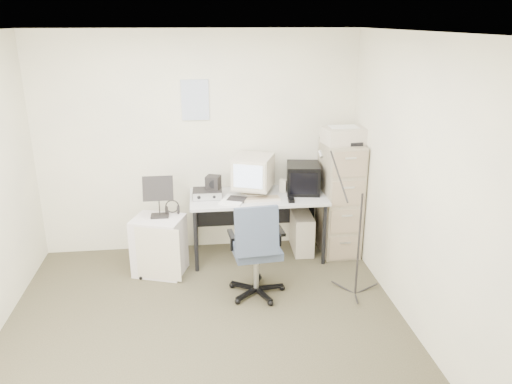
{
  "coord_description": "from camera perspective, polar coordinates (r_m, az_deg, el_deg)",
  "views": [
    {
      "loc": [
        -0.02,
        -3.73,
        2.59
      ],
      "look_at": [
        0.55,
        0.95,
        0.95
      ],
      "focal_mm": 35.0,
      "sensor_mm": 36.0,
      "label": 1
    }
  ],
  "objects": [
    {
      "name": "printer",
      "position": [
        5.54,
        10.07,
        6.36
      ],
      "size": [
        0.48,
        0.36,
        0.17
      ],
      "primitive_type": "cube",
      "rotation": [
        0.0,
        0.0,
        0.13
      ],
      "color": "beige",
      "rests_on": "filing_cabinet"
    },
    {
      "name": "ceiling",
      "position": [
        3.73,
        -6.97,
        17.66
      ],
      "size": [
        3.6,
        3.6,
        0.01
      ],
      "primitive_type": "cube",
      "color": "white",
      "rests_on": "ground"
    },
    {
      "name": "pc_tower",
      "position": [
        5.88,
        5.26,
        -4.6
      ],
      "size": [
        0.23,
        0.49,
        0.45
      ],
      "primitive_type": "cube",
      "rotation": [
        0.0,
        0.0,
        -0.04
      ],
      "color": "beige",
      "rests_on": "floor"
    },
    {
      "name": "filing_cabinet",
      "position": [
        5.78,
        9.54,
        -0.68
      ],
      "size": [
        0.4,
        0.6,
        1.3
      ],
      "primitive_type": "cube",
      "color": "#A9A090",
      "rests_on": "floor"
    },
    {
      "name": "desk",
      "position": [
        5.67,
        0.19,
        -3.9
      ],
      "size": [
        1.5,
        0.7,
        0.73
      ],
      "primitive_type": "cube",
      "color": "silver",
      "rests_on": "floor"
    },
    {
      "name": "mouse",
      "position": [
        5.37,
        4.04,
        -0.91
      ],
      "size": [
        0.08,
        0.12,
        0.03
      ],
      "primitive_type": "cube",
      "rotation": [
        0.0,
        0.0,
        -0.08
      ],
      "color": "black",
      "rests_on": "desk"
    },
    {
      "name": "mic_stand",
      "position": [
        4.87,
        11.79,
        -4.23
      ],
      "size": [
        0.02,
        0.02,
        1.38
      ],
      "primitive_type": "cylinder",
      "rotation": [
        0.0,
        0.0,
        1.61
      ],
      "color": "black",
      "rests_on": "floor"
    },
    {
      "name": "desk_speaker",
      "position": [
        5.65,
        3.11,
        0.72
      ],
      "size": [
        0.1,
        0.1,
        0.14
      ],
      "primitive_type": "cube",
      "rotation": [
        0.0,
        0.0,
        -0.37
      ],
      "color": "beige",
      "rests_on": "desk"
    },
    {
      "name": "office_chair",
      "position": [
        4.84,
        0.02,
        -6.43
      ],
      "size": [
        0.63,
        0.63,
        1.0
      ],
      "primitive_type": "cube",
      "rotation": [
        0.0,
        0.0,
        0.1
      ],
      "color": "#364052",
      "rests_on": "floor"
    },
    {
      "name": "radio_receiver",
      "position": [
        5.5,
        -5.57,
        -0.17
      ],
      "size": [
        0.33,
        0.24,
        0.09
      ],
      "primitive_type": "cube",
      "rotation": [
        0.0,
        0.0,
        -0.03
      ],
      "color": "black",
      "rests_on": "desk"
    },
    {
      "name": "side_cart",
      "position": [
        5.42,
        -10.99,
        -6.02
      ],
      "size": [
        0.61,
        0.54,
        0.62
      ],
      "primitive_type": "cube",
      "rotation": [
        0.0,
        0.0,
        -0.33
      ],
      "color": "silver",
      "rests_on": "floor"
    },
    {
      "name": "radio_speaker",
      "position": [
        5.49,
        -4.91,
        1.11
      ],
      "size": [
        0.18,
        0.18,
        0.15
      ],
      "primitive_type": "cube",
      "rotation": [
        0.0,
        0.0,
        -0.35
      ],
      "color": "black",
      "rests_on": "radio_receiver"
    },
    {
      "name": "wall_back",
      "position": [
        5.69,
        -6.58,
        5.44
      ],
      "size": [
        3.6,
        0.02,
        2.5
      ],
      "primitive_type": "cube",
      "color": "#F8F1C7",
      "rests_on": "ground"
    },
    {
      "name": "wall_front",
      "position": [
        2.35,
        -5.43,
        -15.75
      ],
      "size": [
        3.6,
        0.02,
        2.5
      ],
      "primitive_type": "cube",
      "color": "#F8F1C7",
      "rests_on": "ground"
    },
    {
      "name": "papers",
      "position": [
        5.38,
        -2.6,
        -0.93
      ],
      "size": [
        0.34,
        0.39,
        0.02
      ],
      "primitive_type": "cube",
      "rotation": [
        0.0,
        0.0,
        -0.38
      ],
      "color": "white",
      "rests_on": "desk"
    },
    {
      "name": "keyboard",
      "position": [
        5.41,
        0.64,
        -0.79
      ],
      "size": [
        0.41,
        0.17,
        0.02
      ],
      "primitive_type": "cube",
      "rotation": [
        0.0,
        0.0,
        0.06
      ],
      "color": "beige",
      "rests_on": "desk"
    },
    {
      "name": "crt_monitor",
      "position": [
        5.52,
        -0.33,
        1.93
      ],
      "size": [
        0.52,
        0.54,
        0.44
      ],
      "primitive_type": "cube",
      "rotation": [
        0.0,
        0.0,
        -0.36
      ],
      "color": "beige",
      "rests_on": "desk"
    },
    {
      "name": "music_stand",
      "position": [
        5.26,
        -11.07,
        -0.46
      ],
      "size": [
        0.35,
        0.26,
        0.46
      ],
      "primitive_type": "cube",
      "rotation": [
        0.0,
        0.0,
        -0.36
      ],
      "color": "black",
      "rests_on": "side_cart"
    },
    {
      "name": "wall_calendar",
      "position": [
        5.58,
        -6.98,
        10.39
      ],
      "size": [
        0.3,
        0.02,
        0.44
      ],
      "primitive_type": "cube",
      "color": "white",
      "rests_on": "wall_back"
    },
    {
      "name": "floor",
      "position": [
        4.54,
        -5.66,
        -15.76
      ],
      "size": [
        3.6,
        3.6,
        0.01
      ],
      "primitive_type": "cube",
      "color": "#373221",
      "rests_on": "ground"
    },
    {
      "name": "wall_right",
      "position": [
        4.36,
        18.11,
        0.29
      ],
      "size": [
        0.02,
        3.6,
        2.5
      ],
      "primitive_type": "cube",
      "color": "#F8F1C7",
      "rests_on": "ground"
    },
    {
      "name": "crt_tv",
      "position": [
        5.64,
        5.4,
        1.59
      ],
      "size": [
        0.41,
        0.43,
        0.33
      ],
      "primitive_type": "cube",
      "rotation": [
        0.0,
        0.0,
        -0.16
      ],
      "color": "black",
      "rests_on": "desk"
    },
    {
      "name": "headphones",
      "position": [
        5.38,
        -9.54,
        -1.93
      ],
      "size": [
        0.19,
        0.19,
        0.03
      ],
      "primitive_type": "torus",
      "rotation": [
        0.0,
        0.0,
        0.16
      ],
      "color": "black",
      "rests_on": "side_cart"
    }
  ]
}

